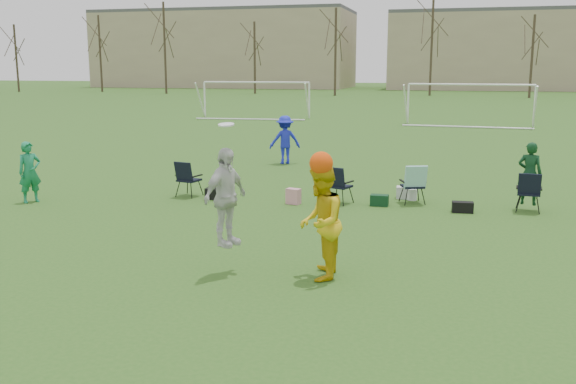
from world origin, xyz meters
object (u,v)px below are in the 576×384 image
(goal_left, at_px, (256,89))
(goal_mid, at_px, (470,93))
(fielder_green_near, at_px, (30,172))
(center_contest, at_px, (289,212))
(fielder_blue, at_px, (285,140))

(goal_left, distance_m, goal_mid, 14.14)
(fielder_green_near, height_order, center_contest, center_contest)
(fielder_blue, bearing_deg, goal_left, -96.73)
(fielder_blue, distance_m, goal_mid, 19.09)
(center_contest, relative_size, goal_mid, 0.35)
(fielder_blue, bearing_deg, center_contest, 78.26)
(fielder_green_near, bearing_deg, goal_left, 40.76)
(fielder_green_near, bearing_deg, fielder_blue, 5.61)
(fielder_green_near, relative_size, goal_left, 0.21)
(goal_left, bearing_deg, center_contest, -76.58)
(fielder_green_near, distance_m, goal_left, 28.17)
(goal_mid, bearing_deg, fielder_blue, -106.42)
(center_contest, distance_m, goal_mid, 30.32)
(fielder_blue, height_order, goal_mid, goal_mid)
(fielder_blue, bearing_deg, fielder_green_near, 33.36)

